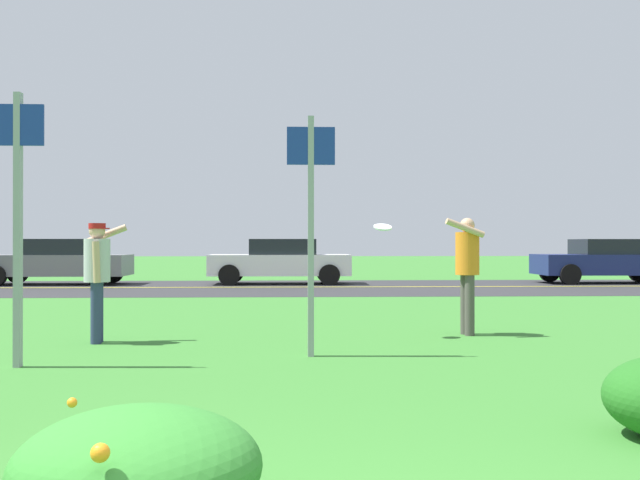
# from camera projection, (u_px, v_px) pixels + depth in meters

# --- Properties ---
(ground_plane) EXTENTS (120.00, 120.00, 0.00)m
(ground_plane) POSITION_uv_depth(u_px,v_px,m) (273.00, 324.00, 11.62)
(ground_plane) COLOR #387A2D
(highway_strip) EXTENTS (120.00, 7.70, 0.01)m
(highway_strip) POSITION_uv_depth(u_px,v_px,m) (280.00, 287.00, 21.16)
(highway_strip) COLOR #2D2D30
(highway_strip) RESTS_ON ground
(highway_center_stripe) EXTENTS (120.00, 0.16, 0.00)m
(highway_center_stripe) POSITION_uv_depth(u_px,v_px,m) (280.00, 287.00, 21.16)
(highway_center_stripe) COLOR yellow
(highway_center_stripe) RESTS_ON ground
(daylily_clump_front_left) EXTENTS (1.16, 1.16, 0.55)m
(daylily_clump_front_left) POSITION_uv_depth(u_px,v_px,m) (138.00, 467.00, 3.32)
(daylily_clump_front_left) COLOR #337F2D
(daylily_clump_front_left) RESTS_ON ground
(sign_post_near_path) EXTENTS (0.56, 0.10, 2.93)m
(sign_post_near_path) POSITION_uv_depth(u_px,v_px,m) (18.00, 202.00, 7.56)
(sign_post_near_path) COLOR #93969B
(sign_post_near_path) RESTS_ON ground
(sign_post_by_roadside) EXTENTS (0.56, 0.10, 2.80)m
(sign_post_by_roadside) POSITION_uv_depth(u_px,v_px,m) (311.00, 212.00, 8.29)
(sign_post_by_roadside) COLOR #93969B
(sign_post_by_roadside) RESTS_ON ground
(person_thrower_red_cap_gray_shirt) EXTENTS (0.54, 0.53, 1.58)m
(person_thrower_red_cap_gray_shirt) POSITION_uv_depth(u_px,v_px,m) (97.00, 270.00, 9.40)
(person_thrower_red_cap_gray_shirt) COLOR #B2B2B7
(person_thrower_red_cap_gray_shirt) RESTS_ON ground
(person_catcher_orange_shirt) EXTENTS (0.58, 0.53, 1.68)m
(person_catcher_orange_shirt) POSITION_uv_depth(u_px,v_px,m) (467.00, 265.00, 10.22)
(person_catcher_orange_shirt) COLOR orange
(person_catcher_orange_shirt) RESTS_ON ground
(frisbee_white) EXTENTS (0.26, 0.25, 0.12)m
(frisbee_white) POSITION_uv_depth(u_px,v_px,m) (383.00, 227.00, 9.92)
(frisbee_white) COLOR white
(car_navy_leftmost) EXTENTS (4.50, 2.00, 1.45)m
(car_navy_leftmost) POSITION_uv_depth(u_px,v_px,m) (606.00, 261.00, 23.37)
(car_navy_leftmost) COLOR navy
(car_navy_leftmost) RESTS_ON ground
(car_white_center_left) EXTENTS (4.50, 2.00, 1.45)m
(car_white_center_left) POSITION_uv_depth(u_px,v_px,m) (280.00, 261.00, 22.90)
(car_white_center_left) COLOR silver
(car_white_center_left) RESTS_ON ground
(car_gray_center_right) EXTENTS (4.50, 2.00, 1.45)m
(car_gray_center_right) POSITION_uv_depth(u_px,v_px,m) (57.00, 261.00, 22.58)
(car_gray_center_right) COLOR slate
(car_gray_center_right) RESTS_ON ground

